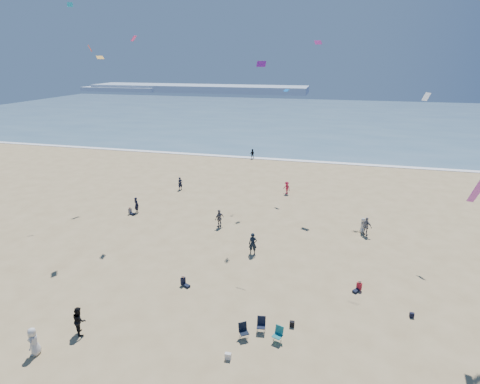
# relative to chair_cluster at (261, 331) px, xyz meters

# --- Properties ---
(ground) EXTENTS (220.00, 220.00, 0.00)m
(ground) POSITION_rel_chair_cluster_xyz_m (-4.61, -2.65, -0.50)
(ground) COLOR tan
(ground) RESTS_ON ground
(ocean) EXTENTS (220.00, 100.00, 0.06)m
(ocean) POSITION_rel_chair_cluster_xyz_m (-4.61, 92.35, -0.47)
(ocean) COLOR #476B84
(ocean) RESTS_ON ground
(surf_line) EXTENTS (220.00, 1.20, 0.08)m
(surf_line) POSITION_rel_chair_cluster_xyz_m (-4.61, 42.35, -0.46)
(surf_line) COLOR white
(surf_line) RESTS_ON ground
(headland_far) EXTENTS (110.00, 20.00, 3.20)m
(headland_far) POSITION_rel_chair_cluster_xyz_m (-64.61, 167.35, 1.10)
(headland_far) COLOR #7A8EA8
(headland_far) RESTS_ON ground
(headland_near) EXTENTS (40.00, 14.00, 2.00)m
(headland_near) POSITION_rel_chair_cluster_xyz_m (-104.61, 162.35, 0.50)
(headland_near) COLOR #7A8EA8
(headland_near) RESTS_ON ground
(standing_flyers) EXTENTS (31.07, 48.49, 1.93)m
(standing_flyers) POSITION_rel_chair_cluster_xyz_m (-2.88, 11.01, 0.36)
(standing_flyers) COLOR beige
(standing_flyers) RESTS_ON ground
(seated_group) EXTENTS (24.46, 23.43, 0.84)m
(seated_group) POSITION_rel_chair_cluster_xyz_m (-4.72, 2.62, -0.08)
(seated_group) COLOR silver
(seated_group) RESTS_ON ground
(chair_cluster) EXTENTS (2.80, 1.55, 1.00)m
(chair_cluster) POSITION_rel_chair_cluster_xyz_m (0.00, 0.00, 0.00)
(chair_cluster) COLOR black
(chair_cluster) RESTS_ON ground
(white_tote) EXTENTS (0.35, 0.20, 0.40)m
(white_tote) POSITION_rel_chair_cluster_xyz_m (-1.46, -2.14, -0.30)
(white_tote) COLOR silver
(white_tote) RESTS_ON ground
(black_backpack) EXTENTS (0.30, 0.22, 0.38)m
(black_backpack) POSITION_rel_chair_cluster_xyz_m (1.74, 1.46, -0.31)
(black_backpack) COLOR black
(black_backpack) RESTS_ON ground
(navy_bag) EXTENTS (0.28, 0.18, 0.34)m
(navy_bag) POSITION_rel_chair_cluster_xyz_m (9.26, 4.25, -0.33)
(navy_bag) COLOR black
(navy_bag) RESTS_ON ground
(kites_aloft) EXTENTS (40.81, 41.06, 26.54)m
(kites_aloft) POSITION_rel_chair_cluster_xyz_m (5.51, 9.77, 14.29)
(kites_aloft) COLOR blue
(kites_aloft) RESTS_ON ground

